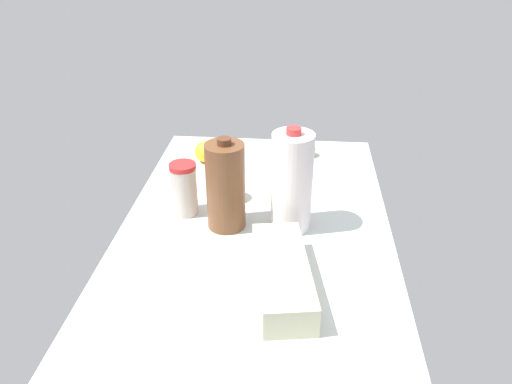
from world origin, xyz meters
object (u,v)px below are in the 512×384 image
at_px(milk_jug, 292,182).
at_px(chocolate_milk_jug, 226,186).
at_px(lime_beside_bowl, 308,149).
at_px(lemon_far_back, 205,152).
at_px(tumbler_cup, 184,189).
at_px(orange_loose, 230,188).
at_px(egg_carton, 282,275).

height_order(milk_jug, chocolate_milk_jug, milk_jug).
bearing_deg(lime_beside_bowl, milk_jug, 173.83).
distance_m(lemon_far_back, lime_beside_bowl, 0.37).
height_order(tumbler_cup, lime_beside_bowl, tumbler_cup).
bearing_deg(milk_jug, tumbler_cup, 81.77).
distance_m(tumbler_cup, chocolate_milk_jug, 0.15).
xyz_separation_m(tumbler_cup, chocolate_milk_jug, (-0.06, -0.13, 0.05)).
distance_m(tumbler_cup, lemon_far_back, 0.35).
relative_size(tumbler_cup, milk_jug, 0.53).
relative_size(milk_jug, lemon_far_back, 4.00).
relative_size(chocolate_milk_jug, orange_loose, 3.38).
bearing_deg(chocolate_milk_jug, orange_loose, 3.34).
bearing_deg(milk_jug, orange_loose, 54.07).
distance_m(milk_jug, orange_loose, 0.25).
height_order(tumbler_cup, chocolate_milk_jug, chocolate_milk_jug).
distance_m(egg_carton, lemon_far_back, 0.73).
xyz_separation_m(lemon_far_back, lime_beside_bowl, (0.08, -0.36, -0.01)).
distance_m(egg_carton, lime_beside_bowl, 0.74).
xyz_separation_m(tumbler_cup, orange_loose, (0.09, -0.12, -0.04)).
height_order(milk_jug, lime_beside_bowl, milk_jug).
bearing_deg(chocolate_milk_jug, milk_jug, -86.23).
xyz_separation_m(milk_jug, lime_beside_bowl, (0.47, -0.05, -0.11)).
bearing_deg(lime_beside_bowl, egg_carton, 175.19).
relative_size(milk_jug, orange_loose, 3.77).
bearing_deg(orange_loose, tumbler_cup, 127.00).
distance_m(milk_jug, chocolate_milk_jug, 0.18).
bearing_deg(egg_carton, tumbler_cup, 34.36).
xyz_separation_m(egg_carton, tumbler_cup, (0.31, 0.30, 0.04)).
distance_m(chocolate_milk_jug, lemon_far_back, 0.44).
bearing_deg(tumbler_cup, egg_carton, -136.53).
bearing_deg(lime_beside_bowl, tumbler_cup, 139.73).
height_order(chocolate_milk_jug, lemon_far_back, chocolate_milk_jug).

